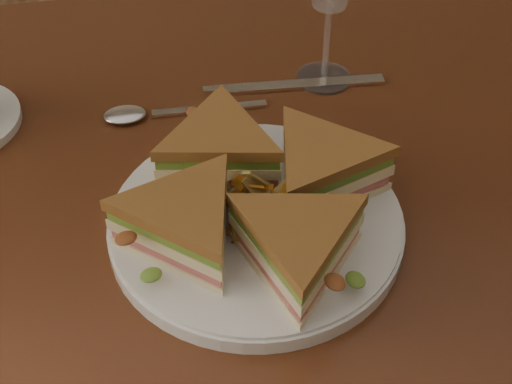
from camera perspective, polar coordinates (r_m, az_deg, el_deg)
table at (r=0.80m, az=-3.58°, el=-4.08°), size 1.20×0.80×0.75m
plate at (r=0.67m, az=0.00°, el=-2.58°), size 0.28×0.28×0.02m
sandwich_wedges at (r=0.64m, az=0.00°, el=-0.32°), size 0.31×0.31×0.06m
crisps_mound at (r=0.65m, az=0.00°, el=-0.57°), size 0.09×0.09×0.05m
spoon at (r=0.81m, az=-8.83°, el=6.20°), size 0.18×0.03×0.01m
knife at (r=0.85m, az=2.57°, el=8.48°), size 0.22×0.03×0.00m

